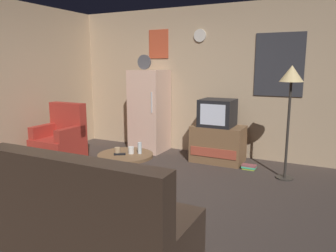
{
  "coord_description": "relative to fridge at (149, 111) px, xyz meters",
  "views": [
    {
      "loc": [
        2.07,
        -3.13,
        1.6
      ],
      "look_at": [
        0.06,
        0.9,
        0.75
      ],
      "focal_mm": 34.91,
      "sensor_mm": 36.0,
      "label": 1
    }
  ],
  "objects": [
    {
      "name": "mug_ceramic_tan",
      "position": [
        0.57,
        -1.85,
        -0.25
      ],
      "size": [
        0.08,
        0.08,
        0.09
      ],
      "primitive_type": "cylinder",
      "color": "tan",
      "rests_on": "coffee_table"
    },
    {
      "name": "remote_control",
      "position": [
        0.62,
        -1.86,
        -0.29
      ],
      "size": [
        0.15,
        0.12,
        0.02
      ],
      "primitive_type": "cube",
      "rotation": [
        0.0,
        0.0,
        0.57
      ],
      "color": "black",
      "rests_on": "coffee_table"
    },
    {
      "name": "fridge",
      "position": [
        0.0,
        0.0,
        0.0
      ],
      "size": [
        0.6,
        0.62,
        1.77
      ],
      "color": "beige",
      "rests_on": "ground_plane"
    },
    {
      "name": "couch",
      "position": [
        1.27,
        -3.22,
        -0.44
      ],
      "size": [
        1.7,
        0.8,
        0.92
      ],
      "color": "#38281E",
      "rests_on": "ground_plane"
    },
    {
      "name": "wall_with_art",
      "position": [
        0.93,
        0.36,
        0.55
      ],
      "size": [
        5.2,
        0.12,
        2.6
      ],
      "color": "tan",
      "rests_on": "ground_plane"
    },
    {
      "name": "ground_plane",
      "position": [
        0.92,
        -2.09,
        -0.75
      ],
      "size": [
        12.0,
        12.0,
        0.0
      ],
      "primitive_type": "plane",
      "color": "#3D332D"
    },
    {
      "name": "mug_ceramic_white",
      "position": [
        0.72,
        -1.74,
        -0.25
      ],
      "size": [
        0.08,
        0.08,
        0.09
      ],
      "primitive_type": "cylinder",
      "color": "silver",
      "rests_on": "coffee_table"
    },
    {
      "name": "standing_lamp",
      "position": [
        2.49,
        -0.5,
        0.6
      ],
      "size": [
        0.32,
        0.32,
        1.59
      ],
      "color": "#332D28",
      "rests_on": "ground_plane"
    },
    {
      "name": "wine_glass",
      "position": [
        0.82,
        -1.69,
        -0.22
      ],
      "size": [
        0.05,
        0.05,
        0.15
      ],
      "primitive_type": "cylinder",
      "color": "silver",
      "rests_on": "coffee_table"
    },
    {
      "name": "crt_tv",
      "position": [
        1.35,
        -0.12,
        0.07
      ],
      "size": [
        0.54,
        0.51,
        0.44
      ],
      "color": "black",
      "rests_on": "tv_stand"
    },
    {
      "name": "armchair",
      "position": [
        -1.01,
        -1.25,
        -0.42
      ],
      "size": [
        0.68,
        0.68,
        0.96
      ],
      "color": "#A52D23",
      "rests_on": "ground_plane"
    },
    {
      "name": "tv_stand",
      "position": [
        1.38,
        -0.12,
        -0.45
      ],
      "size": [
        0.84,
        0.53,
        0.6
      ],
      "color": "brown",
      "rests_on": "ground_plane"
    },
    {
      "name": "coffee_table",
      "position": [
        0.66,
        -1.79,
        -0.53
      ],
      "size": [
        0.72,
        0.72,
        0.46
      ],
      "color": "brown",
      "rests_on": "ground_plane"
    },
    {
      "name": "book_stack",
      "position": [
        1.94,
        -0.31,
        -0.72
      ],
      "size": [
        0.21,
        0.15,
        0.07
      ],
      "color": "#9DBA3A",
      "rests_on": "ground_plane"
    }
  ]
}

